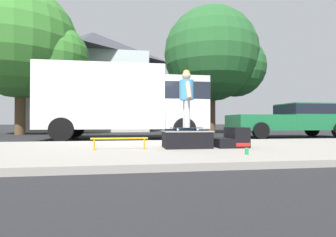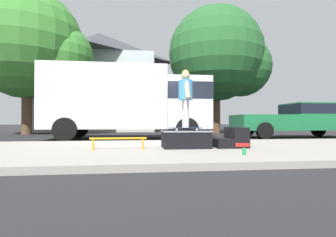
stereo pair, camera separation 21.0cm
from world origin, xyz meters
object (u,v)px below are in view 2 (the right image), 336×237
kicker_ramp (232,139)px  pickup_truck_green (298,119)px  soda_can (244,152)px  street_tree_neighbour (221,57)px  skate_box (186,139)px  grind_rail (118,141)px  skater_kid (186,94)px  box_truck (129,100)px  street_tree_main (34,48)px  skateboard (186,128)px

kicker_ramp → pickup_truck_green: pickup_truck_green is taller
soda_can → street_tree_neighbour: 13.14m
skate_box → soda_can: skate_box is taller
skate_box → street_tree_neighbour: street_tree_neighbour is taller
grind_rail → pickup_truck_green: pickup_truck_green is taller
skater_kid → street_tree_neighbour: 11.65m
kicker_ramp → box_truck: size_ratio=0.11×
box_truck → street_tree_main: size_ratio=0.82×
skate_box → box_truck: (-1.45, 5.37, 1.36)m
grind_rail → street_tree_neighbour: 12.82m
skateboard → kicker_ramp: bearing=-1.8°
grind_rail → soda_can: (2.39, -1.34, -0.13)m
skateboard → street_tree_neighbour: street_tree_neighbour is taller
skate_box → street_tree_main: bearing=125.0°
grind_rail → box_truck: bearing=88.8°
box_truck → skateboard: bearing=-74.8°
soda_can → street_tree_main: bearing=124.3°
skateboard → skate_box: bearing=-98.1°
grind_rail → pickup_truck_green: size_ratio=0.22×
skater_kid → soda_can: size_ratio=11.02×
skater_kid → street_tree_neighbour: (4.33, 10.23, 3.52)m
skater_kid → box_truck: (-1.45, 5.33, 0.29)m
street_tree_main → skate_box: bearing=-55.0°
kicker_ramp → skateboard: 1.16m
box_truck → street_tree_main: street_tree_main is taller
grind_rail → kicker_ramp: bearing=2.9°
kicker_ramp → skateboard: bearing=178.2°
street_tree_main → street_tree_neighbour: 11.43m
skate_box → pickup_truck_green: size_ratio=0.20×
box_truck → street_tree_main: 8.14m
grind_rail → street_tree_neighbour: bearing=60.4°
kicker_ramp → street_tree_main: size_ratio=0.09×
skate_box → grind_rail: (-1.57, -0.14, -0.03)m
street_tree_main → street_tree_neighbour: (11.42, 0.12, -0.16)m
grind_rail → skateboard: skateboard is taller
soda_can → street_tree_main: (-7.91, 11.62, 4.92)m
grind_rail → pickup_truck_green: (8.00, 5.55, 0.58)m
grind_rail → skateboard: bearing=6.3°
pickup_truck_green → street_tree_main: (-13.52, 4.73, 4.21)m
skater_kid → skate_box: bearing=-98.1°
box_truck → skater_kid: bearing=-74.8°
street_tree_neighbour → pickup_truck_green: bearing=-66.6°
skate_box → skateboard: bearing=81.9°
kicker_ramp → street_tree_main: 13.91m
grind_rail → box_truck: (0.12, 5.51, 1.39)m
skate_box → box_truck: box_truck is taller
skate_box → street_tree_main: size_ratio=0.13×
kicker_ramp → skater_kid: bearing=178.2°
box_truck → street_tree_neighbour: size_ratio=0.85×
soda_can → pickup_truck_green: size_ratio=0.02×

